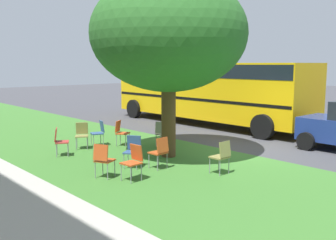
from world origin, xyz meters
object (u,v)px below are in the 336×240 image
object	(u,v)px
chair_3	(121,131)
chair_4	(133,160)
chair_9	(99,131)
chair_5	(160,150)
chair_8	(82,133)
chair_1	(133,149)
chair_7	(60,140)
chair_6	(222,155)
chair_0	(162,132)
chair_2	(103,158)
street_tree	(169,34)
school_bus	(207,87)

from	to	relation	value
chair_3	chair_4	bearing A→B (deg)	148.64
chair_4	chair_9	world-z (taller)	same
chair_5	chair_8	world-z (taller)	same
chair_4	chair_5	world-z (taller)	same
chair_1	chair_7	bearing A→B (deg)	18.70
chair_5	chair_9	distance (m)	3.74
chair_6	chair_9	world-z (taller)	same
chair_9	chair_1	bearing A→B (deg)	164.30
chair_1	chair_8	size ratio (longest dim) A/B	1.00
chair_0	chair_7	xyz separation A→B (m)	(1.14, 3.24, 0.00)
chair_8	chair_3	bearing A→B (deg)	-111.96
chair_0	chair_1	bearing A→B (deg)	121.44
chair_6	chair_9	size ratio (longest dim) A/B	1.00
chair_1	chair_5	world-z (taller)	same
chair_1	chair_9	bearing A→B (deg)	-15.70
chair_2	chair_3	size ratio (longest dim) A/B	1.00
chair_8	chair_6	bearing A→B (deg)	-168.06
street_tree	chair_4	size ratio (longest dim) A/B	6.19
street_tree	chair_6	bearing A→B (deg)	172.45
chair_3	chair_8	distance (m)	1.34
chair_0	chair_4	size ratio (longest dim) A/B	1.00
chair_2	chair_9	world-z (taller)	same
school_bus	chair_2	bearing A→B (deg)	116.23
chair_1	chair_6	world-z (taller)	same
chair_2	chair_1	bearing A→B (deg)	-74.62
chair_3	chair_6	xyz separation A→B (m)	(-4.66, 0.15, 0.00)
chair_5	chair_7	world-z (taller)	same
chair_4	chair_6	size ratio (longest dim) A/B	1.00
street_tree	chair_4	distance (m)	4.13
chair_1	school_bus	xyz separation A→B (m)	(3.87, -7.34, 1.24)
school_bus	chair_6	bearing A→B (deg)	134.51
chair_4	chair_6	distance (m)	2.29
chair_1	chair_8	xyz separation A→B (m)	(3.07, -0.18, 0.00)
chair_2	chair_9	xyz separation A→B (m)	(3.40, -2.04, 0.00)
chair_0	chair_8	size ratio (longest dim) A/B	1.00
school_bus	chair_9	bearing A→B (deg)	96.97
chair_1	chair_4	bearing A→B (deg)	143.15
chair_0	chair_2	size ratio (longest dim) A/B	1.00
chair_1	chair_3	bearing A→B (deg)	-29.12
chair_0	chair_8	xyz separation A→B (m)	(1.63, 2.18, 0.00)
chair_3	school_bus	distance (m)	6.18
chair_1	chair_7	xyz separation A→B (m)	(2.58, 0.87, 0.00)
chair_8	school_bus	xyz separation A→B (m)	(0.80, -7.16, 1.24)
chair_5	chair_8	distance (m)	3.71
street_tree	chair_8	bearing A→B (deg)	26.71
chair_4	chair_7	world-z (taller)	same
chair_4	chair_3	bearing A→B (deg)	-31.36
street_tree	chair_5	xyz separation A→B (m)	(-0.91, 1.16, -3.19)
chair_5	chair_7	distance (m)	3.47
chair_0	chair_3	xyz separation A→B (m)	(1.12, 0.93, 0.00)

